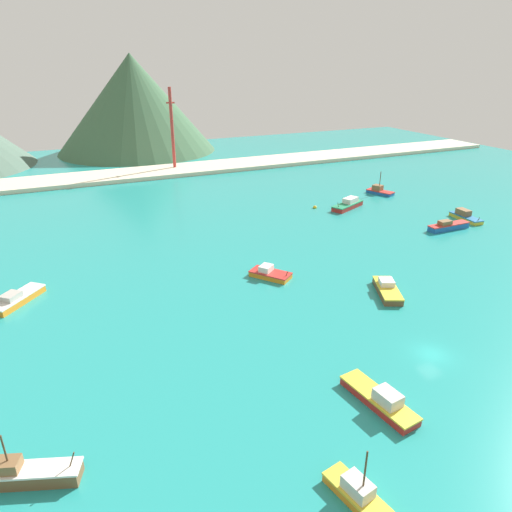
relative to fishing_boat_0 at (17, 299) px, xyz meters
name	(u,v)px	position (x,y,z in m)	size (l,w,h in m)	color
ground	(310,266)	(47.38, -5.71, -0.97)	(260.00, 280.00, 0.50)	teal
fishing_boat_0	(17,299)	(0.00, 0.00, 0.00)	(8.03, 8.56, 2.02)	orange
fishing_boat_1	(448,226)	(83.73, -2.02, 0.07)	(9.99, 2.24, 2.16)	#1E5BA8
fishing_boat_2	(379,191)	(88.40, 27.25, 0.08)	(5.45, 7.77, 6.09)	#1E5BA8
fishing_boat_3	(465,216)	(92.36, 1.45, 0.07)	(3.22, 8.39, 2.22)	gold
fishing_boat_4	(348,204)	(73.13, 19.86, 0.17)	(10.38, 6.96, 2.47)	red
fishing_boat_5	(17,474)	(0.90, -35.46, 0.20)	(10.55, 5.54, 5.30)	brown
fishing_boat_6	(364,500)	(26.80, -49.69, 0.00)	(3.73, 8.54, 5.78)	orange
fishing_boat_7	(381,399)	(35.68, -40.46, 0.05)	(3.81, 9.75, 2.32)	red
fishing_boat_8	(270,273)	(38.58, -7.45, -0.07)	(6.61, 7.36, 1.96)	orange
fishing_boat_10	(387,289)	(52.82, -20.30, -0.02)	(6.15, 8.76, 1.96)	brown
buoy_0	(315,207)	(65.63, 23.08, -0.56)	(0.94, 0.94, 0.94)	gold
beach_strip	(184,169)	(47.38, 75.38, -0.12)	(247.00, 15.76, 1.20)	beige
hill_central	(134,104)	(41.04, 118.39, 17.25)	(60.64, 60.64, 35.94)	#3D6042
radio_tower	(172,129)	(44.98, 77.45, 12.50)	(2.59, 2.07, 25.94)	#B7332D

